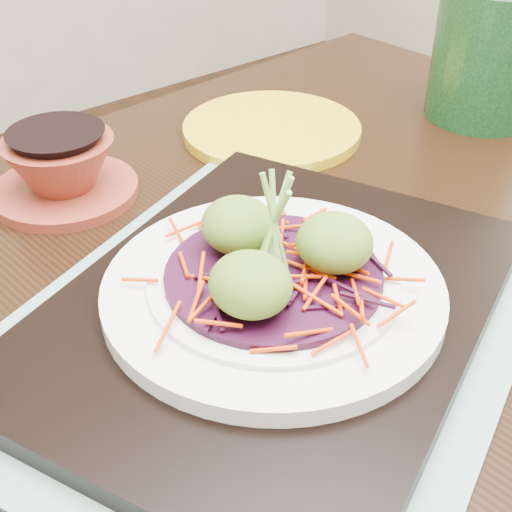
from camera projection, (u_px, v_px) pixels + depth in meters
dining_table at (249, 392)px, 0.61m from camera, size 1.20×0.84×0.72m
placemat at (273, 318)px, 0.54m from camera, size 0.55×0.49×0.00m
serving_tray at (273, 307)px, 0.54m from camera, size 0.47×0.42×0.02m
white_plate at (273, 289)px, 0.53m from camera, size 0.25×0.25×0.02m
cabbage_bed at (273, 275)px, 0.52m from camera, size 0.16×0.16×0.01m
carrot_julienne at (274, 266)px, 0.52m from camera, size 0.20×0.20×0.01m
guacamole_scoops at (274, 250)px, 0.51m from camera, size 0.14×0.12×0.04m
scallion_garnish at (274, 227)px, 0.50m from camera, size 0.06×0.06×0.09m
terracotta_bowl_set at (62, 171)px, 0.68m from camera, size 0.16×0.16×0.06m
yellow_plate at (272, 130)px, 0.81m from camera, size 0.26×0.26×0.01m
green_jar at (490, 54)px, 0.81m from camera, size 0.13×0.13×0.15m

